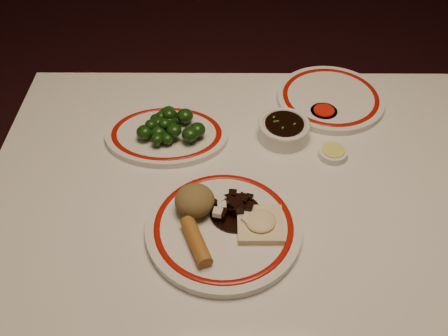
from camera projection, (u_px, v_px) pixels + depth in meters
dining_table at (270, 229)px, 1.07m from camera, size 1.20×0.90×0.75m
main_plate at (224, 227)px, 0.95m from camera, size 0.34×0.34×0.02m
rice_mound at (195, 200)px, 0.95m from camera, size 0.08×0.08×0.06m
spring_roll at (196, 241)px, 0.90m from camera, size 0.06×0.11×0.03m
fried_wonton at (260, 223)px, 0.93m from camera, size 0.09×0.09×0.02m
stirfry_heap at (235, 209)px, 0.95m from camera, size 0.10×0.10×0.03m
broccoli_plate at (167, 135)px, 1.14m from camera, size 0.29×0.25×0.02m
broccoli_pile at (169, 124)px, 1.12m from camera, size 0.15×0.13×0.05m
soy_bowl at (284, 130)px, 1.13m from camera, size 0.11×0.11×0.04m
sweet_sour_dish at (324, 113)px, 1.19m from camera, size 0.06×0.06×0.02m
mustard_dish at (333, 153)px, 1.09m from camera, size 0.06×0.06×0.02m
far_plate at (330, 98)px, 1.23m from camera, size 0.32×0.32×0.02m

